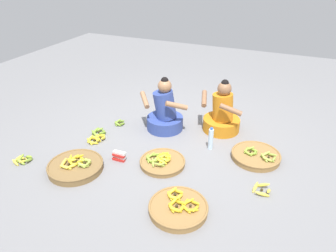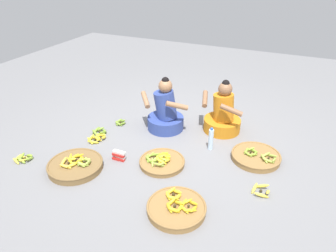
{
  "view_description": "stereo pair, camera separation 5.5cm",
  "coord_description": "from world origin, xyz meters",
  "px_view_note": "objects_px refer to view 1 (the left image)",
  "views": [
    {
      "loc": [
        1.34,
        -3.3,
        2.23
      ],
      "look_at": [
        0.0,
        -0.2,
        0.35
      ],
      "focal_mm": 33.24,
      "sensor_mm": 36.0,
      "label": 1
    },
    {
      "loc": [
        1.39,
        -3.28,
        2.23
      ],
      "look_at": [
        0.0,
        -0.2,
        0.35
      ],
      "focal_mm": 33.24,
      "sensor_mm": 36.0,
      "label": 2
    }
  ],
  "objects_px": {
    "loose_bananas_front_left": "(119,123)",
    "water_bottle": "(211,139)",
    "banana_basket_near_vendor": "(76,166)",
    "loose_bananas_front_center": "(23,160)",
    "banana_basket_near_bicycle": "(178,208)",
    "banana_basket_mid_right": "(162,162)",
    "loose_bananas_back_left": "(262,189)",
    "packet_carton_stack": "(119,156)",
    "vendor_woman_front": "(165,113)",
    "loose_bananas_front_right": "(98,136)",
    "vendor_woman_behind": "(222,115)",
    "banana_basket_back_center": "(256,156)"
  },
  "relations": [
    {
      "from": "vendor_woman_front",
      "to": "loose_bananas_back_left",
      "type": "bearing_deg",
      "value": -29.3
    },
    {
      "from": "banana_basket_mid_right",
      "to": "loose_bananas_front_center",
      "type": "relative_size",
      "value": 2.6
    },
    {
      "from": "banana_basket_back_center",
      "to": "loose_bananas_front_right",
      "type": "xyz_separation_m",
      "value": [
        -2.08,
        -0.36,
        -0.01
      ]
    },
    {
      "from": "banana_basket_near_bicycle",
      "to": "loose_bananas_front_right",
      "type": "distance_m",
      "value": 1.76
    },
    {
      "from": "vendor_woman_front",
      "to": "loose_bananas_back_left",
      "type": "xyz_separation_m",
      "value": [
        1.51,
        -0.85,
        -0.22
      ]
    },
    {
      "from": "loose_bananas_front_right",
      "to": "banana_basket_mid_right",
      "type": "bearing_deg",
      "value": -11.15
    },
    {
      "from": "banana_basket_back_center",
      "to": "loose_bananas_front_center",
      "type": "height_order",
      "value": "banana_basket_back_center"
    },
    {
      "from": "vendor_woman_front",
      "to": "water_bottle",
      "type": "xyz_separation_m",
      "value": [
        0.76,
        -0.26,
        -0.1
      ]
    },
    {
      "from": "loose_bananas_back_left",
      "to": "water_bottle",
      "type": "relative_size",
      "value": 0.63
    },
    {
      "from": "packet_carton_stack",
      "to": "loose_bananas_back_left",
      "type": "bearing_deg",
      "value": 3.44
    },
    {
      "from": "banana_basket_near_vendor",
      "to": "loose_bananas_front_right",
      "type": "height_order",
      "value": "banana_basket_near_vendor"
    },
    {
      "from": "banana_basket_near_vendor",
      "to": "vendor_woman_front",
      "type": "bearing_deg",
      "value": 67.15
    },
    {
      "from": "banana_basket_back_center",
      "to": "packet_carton_stack",
      "type": "relative_size",
      "value": 3.54
    },
    {
      "from": "loose_bananas_front_right",
      "to": "vendor_woman_behind",
      "type": "bearing_deg",
      "value": 30.79
    },
    {
      "from": "banana_basket_near_vendor",
      "to": "banana_basket_near_bicycle",
      "type": "xyz_separation_m",
      "value": [
        1.35,
        -0.15,
        -0.01
      ]
    },
    {
      "from": "loose_bananas_front_right",
      "to": "loose_bananas_front_center",
      "type": "height_order",
      "value": "loose_bananas_front_right"
    },
    {
      "from": "loose_bananas_back_left",
      "to": "packet_carton_stack",
      "type": "xyz_separation_m",
      "value": [
        -1.7,
        -0.1,
        0.03
      ]
    },
    {
      "from": "loose_bananas_front_left",
      "to": "water_bottle",
      "type": "distance_m",
      "value": 1.43
    },
    {
      "from": "vendor_woman_behind",
      "to": "banana_basket_near_vendor",
      "type": "height_order",
      "value": "vendor_woman_behind"
    },
    {
      "from": "vendor_woman_front",
      "to": "loose_bananas_back_left",
      "type": "distance_m",
      "value": 1.74
    },
    {
      "from": "vendor_woman_behind",
      "to": "packet_carton_stack",
      "type": "distance_m",
      "value": 1.56
    },
    {
      "from": "banana_basket_mid_right",
      "to": "loose_bananas_front_left",
      "type": "height_order",
      "value": "banana_basket_mid_right"
    },
    {
      "from": "vendor_woman_behind",
      "to": "loose_bananas_back_left",
      "type": "relative_size",
      "value": 3.89
    },
    {
      "from": "vendor_woman_behind",
      "to": "loose_bananas_front_right",
      "type": "xyz_separation_m",
      "value": [
        -1.5,
        -0.89,
        -0.21
      ]
    },
    {
      "from": "banana_basket_mid_right",
      "to": "water_bottle",
      "type": "bearing_deg",
      "value": 52.99
    },
    {
      "from": "vendor_woman_behind",
      "to": "banana_basket_near_vendor",
      "type": "bearing_deg",
      "value": -129.4
    },
    {
      "from": "loose_bananas_front_left",
      "to": "water_bottle",
      "type": "height_order",
      "value": "water_bottle"
    },
    {
      "from": "vendor_woman_front",
      "to": "packet_carton_stack",
      "type": "height_order",
      "value": "vendor_woman_front"
    },
    {
      "from": "vendor_woman_behind",
      "to": "loose_bananas_front_left",
      "type": "distance_m",
      "value": 1.51
    },
    {
      "from": "loose_bananas_front_right",
      "to": "loose_bananas_front_center",
      "type": "distance_m",
      "value": 0.98
    },
    {
      "from": "vendor_woman_front",
      "to": "banana_basket_mid_right",
      "type": "distance_m",
      "value": 0.91
    },
    {
      "from": "banana_basket_near_vendor",
      "to": "banana_basket_back_center",
      "type": "height_order",
      "value": "banana_basket_near_vendor"
    },
    {
      "from": "banana_basket_mid_right",
      "to": "loose_bananas_back_left",
      "type": "height_order",
      "value": "banana_basket_mid_right"
    },
    {
      "from": "vendor_woman_behind",
      "to": "banana_basket_near_bicycle",
      "type": "relative_size",
      "value": 1.29
    },
    {
      "from": "loose_bananas_back_left",
      "to": "loose_bananas_front_right",
      "type": "distance_m",
      "value": 2.26
    },
    {
      "from": "banana_basket_near_vendor",
      "to": "water_bottle",
      "type": "xyz_separation_m",
      "value": [
        1.32,
        1.06,
        0.09
      ]
    },
    {
      "from": "loose_bananas_back_left",
      "to": "loose_bananas_front_center",
      "type": "xyz_separation_m",
      "value": [
        -2.76,
        -0.6,
        -0.0
      ]
    },
    {
      "from": "banana_basket_back_center",
      "to": "water_bottle",
      "type": "relative_size",
      "value": 1.94
    },
    {
      "from": "vendor_woman_behind",
      "to": "water_bottle",
      "type": "xyz_separation_m",
      "value": [
        0.0,
        -0.53,
        -0.1
      ]
    },
    {
      "from": "vendor_woman_behind",
      "to": "loose_bananas_front_right",
      "type": "bearing_deg",
      "value": -149.21
    },
    {
      "from": "packet_carton_stack",
      "to": "loose_bananas_front_right",
      "type": "bearing_deg",
      "value": 148.51
    },
    {
      "from": "loose_bananas_front_left",
      "to": "banana_basket_back_center",
      "type": "bearing_deg",
      "value": -2.47
    },
    {
      "from": "banana_basket_mid_right",
      "to": "loose_bananas_front_left",
      "type": "distance_m",
      "value": 1.2
    },
    {
      "from": "banana_basket_mid_right",
      "to": "loose_bananas_front_right",
      "type": "height_order",
      "value": "banana_basket_mid_right"
    },
    {
      "from": "banana_basket_near_vendor",
      "to": "loose_bananas_front_center",
      "type": "xyz_separation_m",
      "value": [
        -0.7,
        -0.13,
        -0.02
      ]
    },
    {
      "from": "banana_basket_back_center",
      "to": "vendor_woman_front",
      "type": "bearing_deg",
      "value": 169.4
    },
    {
      "from": "banana_basket_near_bicycle",
      "to": "loose_bananas_back_left",
      "type": "relative_size",
      "value": 3.01
    },
    {
      "from": "banana_basket_near_bicycle",
      "to": "banana_basket_near_vendor",
      "type": "bearing_deg",
      "value": 173.72
    },
    {
      "from": "loose_bananas_back_left",
      "to": "loose_bananas_front_right",
      "type": "xyz_separation_m",
      "value": [
        -2.25,
        0.23,
        -0.0
      ]
    },
    {
      "from": "vendor_woman_behind",
      "to": "banana_basket_near_bicycle",
      "type": "bearing_deg",
      "value": -88.69
    }
  ]
}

